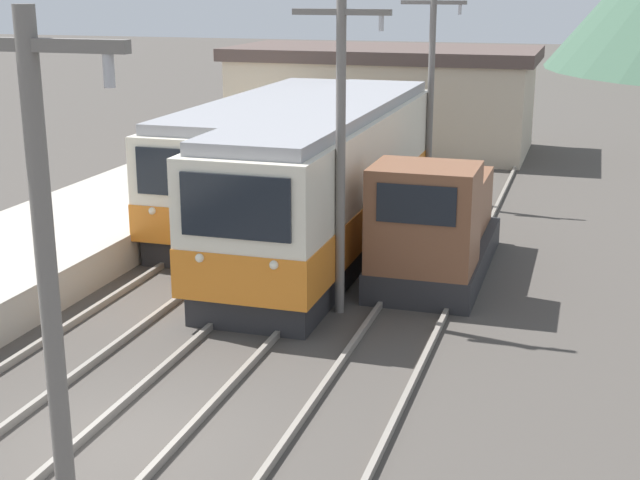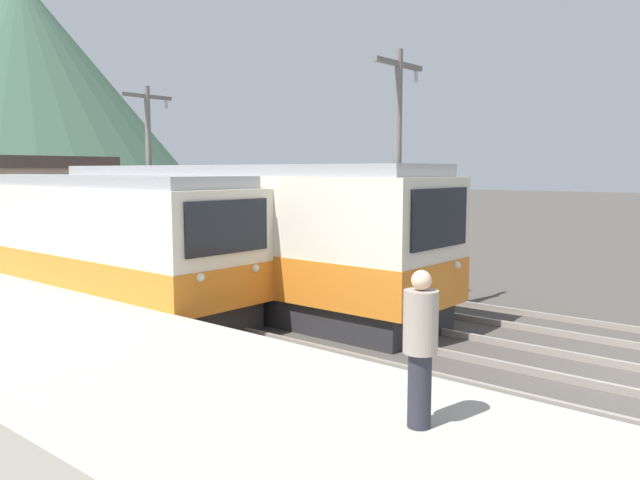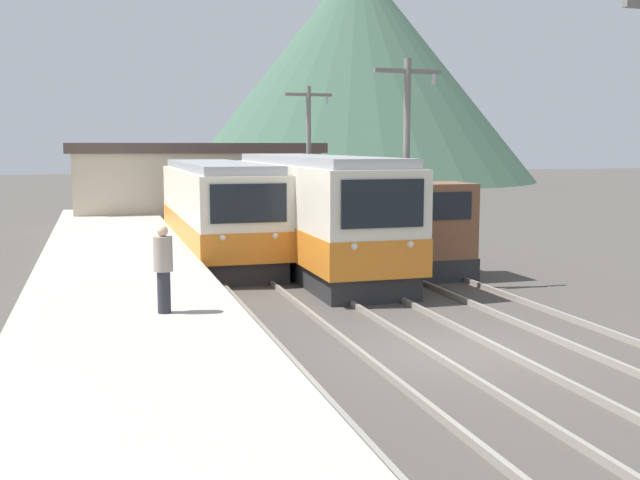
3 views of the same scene
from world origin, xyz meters
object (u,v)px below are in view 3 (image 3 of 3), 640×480
(commuter_train_center, at_px, (312,216))
(commuter_train_left, at_px, (217,214))
(shunting_locomotive, at_px, (410,234))
(person_on_platform, at_px, (163,265))
(catenary_mast_mid, at_px, (407,165))
(catenary_mast_far, at_px, (309,159))

(commuter_train_center, bearing_deg, commuter_train_left, 133.89)
(shunting_locomotive, bearing_deg, commuter_train_left, 143.41)
(commuter_train_left, distance_m, commuter_train_center, 4.04)
(commuter_train_left, height_order, commuter_train_center, commuter_train_center)
(person_on_platform, bearing_deg, commuter_train_center, 58.76)
(commuter_train_left, xyz_separation_m, shunting_locomotive, (5.80, -4.31, -0.45))
(catenary_mast_mid, bearing_deg, commuter_train_center, 108.54)
(commuter_train_center, xyz_separation_m, catenary_mast_far, (1.51, 5.81, 1.84))
(commuter_train_left, bearing_deg, commuter_train_center, -46.11)
(commuter_train_center, distance_m, catenary_mast_far, 6.28)
(commuter_train_center, distance_m, person_on_platform, 11.14)
(commuter_train_left, relative_size, catenary_mast_far, 1.85)
(commuter_train_left, bearing_deg, shunting_locomotive, -36.59)
(commuter_train_left, xyz_separation_m, commuter_train_center, (2.80, -2.91, 0.11))
(catenary_mast_far, bearing_deg, person_on_platform, -115.41)
(shunting_locomotive, relative_size, catenary_mast_mid, 0.90)
(commuter_train_left, distance_m, catenary_mast_mid, 8.79)
(person_on_platform, bearing_deg, shunting_locomotive, 42.81)
(person_on_platform, bearing_deg, catenary_mast_mid, 34.62)
(commuter_train_left, height_order, person_on_platform, commuter_train_left)
(catenary_mast_far, xyz_separation_m, person_on_platform, (-7.29, -15.34, -1.78))
(commuter_train_center, xyz_separation_m, shunting_locomotive, (3.00, -1.40, -0.56))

